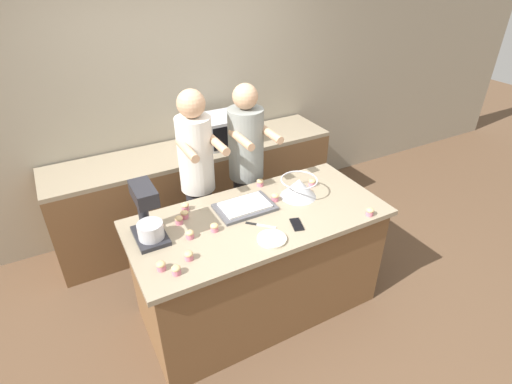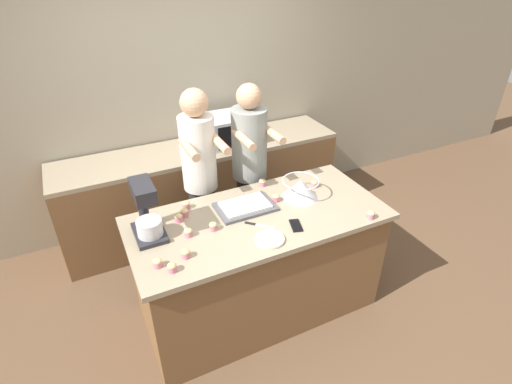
{
  "view_description": "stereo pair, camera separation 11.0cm",
  "coord_description": "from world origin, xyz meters",
  "px_view_note": "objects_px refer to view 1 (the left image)",
  "views": [
    {
      "loc": [
        -1.16,
        -2.08,
        2.59
      ],
      "look_at": [
        0.0,
        0.04,
        1.1
      ],
      "focal_mm": 28.0,
      "sensor_mm": 36.0,
      "label": 1
    },
    {
      "loc": [
        -1.06,
        -2.13,
        2.59
      ],
      "look_at": [
        0.0,
        0.04,
        1.1
      ],
      "focal_mm": 28.0,
      "sensor_mm": 36.0,
      "label": 2
    }
  ],
  "objects_px": {
    "mixing_bowl": "(299,187)",
    "cupcake_4": "(312,182)",
    "person_left": "(198,183)",
    "cupcake_3": "(214,227)",
    "cupcake_5": "(161,266)",
    "cupcake_8": "(176,270)",
    "cupcake_11": "(275,197)",
    "small_plate": "(272,239)",
    "cupcake_2": "(370,212)",
    "cupcake_10": "(179,220)",
    "person_right": "(247,173)",
    "cupcake_0": "(190,234)",
    "cupcake_7": "(189,255)",
    "baking_tray": "(245,207)",
    "cupcake_1": "(260,182)",
    "cell_phone": "(297,224)",
    "stand_mixer": "(147,216)",
    "knife": "(259,225)",
    "microwave_oven": "(225,129)",
    "cupcake_9": "(185,214)",
    "cupcake_6": "(185,206)"
  },
  "relations": [
    {
      "from": "baking_tray",
      "to": "cupcake_6",
      "type": "bearing_deg",
      "value": 153.58
    },
    {
      "from": "cupcake_0",
      "to": "cupcake_4",
      "type": "xyz_separation_m",
      "value": [
        1.12,
        0.18,
        0.0
      ]
    },
    {
      "from": "cupcake_10",
      "to": "person_left",
      "type": "bearing_deg",
      "value": 54.52
    },
    {
      "from": "cell_phone",
      "to": "cupcake_2",
      "type": "relative_size",
      "value": 2.63
    },
    {
      "from": "cupcake_5",
      "to": "cupcake_8",
      "type": "distance_m",
      "value": 0.1
    },
    {
      "from": "cupcake_5",
      "to": "cupcake_8",
      "type": "bearing_deg",
      "value": -49.13
    },
    {
      "from": "cupcake_0",
      "to": "cupcake_11",
      "type": "height_order",
      "value": "same"
    },
    {
      "from": "cupcake_3",
      "to": "cupcake_10",
      "type": "bearing_deg",
      "value": 132.73
    },
    {
      "from": "cupcake_3",
      "to": "cupcake_10",
      "type": "distance_m",
      "value": 0.27
    },
    {
      "from": "cupcake_9",
      "to": "person_right",
      "type": "bearing_deg",
      "value": 29.52
    },
    {
      "from": "mixing_bowl",
      "to": "cupcake_11",
      "type": "height_order",
      "value": "mixing_bowl"
    },
    {
      "from": "small_plate",
      "to": "cupcake_2",
      "type": "height_order",
      "value": "cupcake_2"
    },
    {
      "from": "small_plate",
      "to": "knife",
      "type": "xyz_separation_m",
      "value": [
        0.0,
        0.19,
        -0.01
      ]
    },
    {
      "from": "cupcake_2",
      "to": "cupcake_11",
      "type": "distance_m",
      "value": 0.71
    },
    {
      "from": "cupcake_1",
      "to": "cupcake_2",
      "type": "distance_m",
      "value": 0.9
    },
    {
      "from": "cupcake_3",
      "to": "cell_phone",
      "type": "bearing_deg",
      "value": -21.69
    },
    {
      "from": "cupcake_8",
      "to": "cupcake_5",
      "type": "bearing_deg",
      "value": 130.87
    },
    {
      "from": "person_right",
      "to": "baking_tray",
      "type": "relative_size",
      "value": 3.97
    },
    {
      "from": "cupcake_8",
      "to": "cupcake_4",
      "type": "bearing_deg",
      "value": 19.43
    },
    {
      "from": "cupcake_0",
      "to": "cupcake_8",
      "type": "bearing_deg",
      "value": -123.88
    },
    {
      "from": "cupcake_11",
      "to": "cupcake_5",
      "type": "bearing_deg",
      "value": -161.45
    },
    {
      "from": "knife",
      "to": "cupcake_2",
      "type": "height_order",
      "value": "cupcake_2"
    },
    {
      "from": "cupcake_5",
      "to": "cupcake_4",
      "type": "bearing_deg",
      "value": 15.57
    },
    {
      "from": "cupcake_4",
      "to": "cupcake_10",
      "type": "distance_m",
      "value": 1.13
    },
    {
      "from": "person_left",
      "to": "person_right",
      "type": "xyz_separation_m",
      "value": [
        0.45,
        0.0,
        -0.02
      ]
    },
    {
      "from": "small_plate",
      "to": "cupcake_9",
      "type": "xyz_separation_m",
      "value": [
        -0.42,
        0.52,
        0.02
      ]
    },
    {
      "from": "cupcake_3",
      "to": "cupcake_8",
      "type": "bearing_deg",
      "value": -142.75
    },
    {
      "from": "person_left",
      "to": "mixing_bowl",
      "type": "distance_m",
      "value": 0.83
    },
    {
      "from": "cupcake_7",
      "to": "cupcake_9",
      "type": "relative_size",
      "value": 1.0
    },
    {
      "from": "person_right",
      "to": "mixing_bowl",
      "type": "distance_m",
      "value": 0.58
    },
    {
      "from": "mixing_bowl",
      "to": "cupcake_5",
      "type": "height_order",
      "value": "mixing_bowl"
    },
    {
      "from": "small_plate",
      "to": "cupcake_1",
      "type": "xyz_separation_m",
      "value": [
        0.28,
        0.66,
        0.02
      ]
    },
    {
      "from": "knife",
      "to": "cupcake_3",
      "type": "bearing_deg",
      "value": 163.7
    },
    {
      "from": "mixing_bowl",
      "to": "cupcake_10",
      "type": "relative_size",
      "value": 4.77
    },
    {
      "from": "person_left",
      "to": "person_right",
      "type": "bearing_deg",
      "value": 0.05
    },
    {
      "from": "microwave_oven",
      "to": "cupcake_9",
      "type": "height_order",
      "value": "microwave_oven"
    },
    {
      "from": "person_right",
      "to": "cupcake_0",
      "type": "xyz_separation_m",
      "value": [
        -0.76,
        -0.64,
        0.05
      ]
    },
    {
      "from": "cupcake_3",
      "to": "cupcake_8",
      "type": "height_order",
      "value": "same"
    },
    {
      "from": "knife",
      "to": "small_plate",
      "type": "bearing_deg",
      "value": -91.26
    },
    {
      "from": "microwave_oven",
      "to": "cupcake_7",
      "type": "distance_m",
      "value": 1.76
    },
    {
      "from": "stand_mixer",
      "to": "baking_tray",
      "type": "distance_m",
      "value": 0.73
    },
    {
      "from": "cupcake_2",
      "to": "cupcake_8",
      "type": "relative_size",
      "value": 1.0
    },
    {
      "from": "person_left",
      "to": "cupcake_3",
      "type": "xyz_separation_m",
      "value": [
        -0.14,
        -0.65,
        0.02
      ]
    },
    {
      "from": "person_left",
      "to": "small_plate",
      "type": "distance_m",
      "value": 0.94
    },
    {
      "from": "mixing_bowl",
      "to": "cupcake_4",
      "type": "xyz_separation_m",
      "value": [
        0.19,
        0.08,
        -0.05
      ]
    },
    {
      "from": "person_left",
      "to": "microwave_oven",
      "type": "distance_m",
      "value": 0.85
    },
    {
      "from": "person_right",
      "to": "cupcake_8",
      "type": "bearing_deg",
      "value": -135.72
    },
    {
      "from": "baking_tray",
      "to": "cupcake_11",
      "type": "bearing_deg",
      "value": -2.41
    },
    {
      "from": "cupcake_0",
      "to": "cupcake_10",
      "type": "distance_m",
      "value": 0.19
    },
    {
      "from": "cupcake_7",
      "to": "cupcake_8",
      "type": "bearing_deg",
      "value": -142.01
    }
  ]
}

